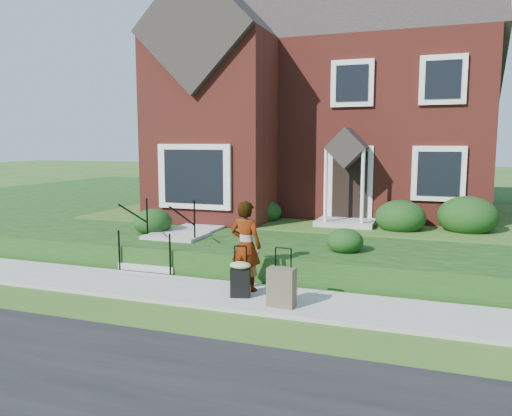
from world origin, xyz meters
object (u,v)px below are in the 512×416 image
at_px(front_steps, 167,246).
at_px(woman, 246,246).
at_px(suitcase_black, 240,277).
at_px(suitcase_olive, 282,287).

relative_size(front_steps, woman, 1.15).
xyz_separation_m(front_steps, woman, (2.62, -1.53, 0.48)).
xyz_separation_m(suitcase_black, suitcase_olive, (0.88, -0.26, -0.03)).
relative_size(front_steps, suitcase_black, 2.09).
distance_m(front_steps, suitcase_olive, 4.20).
bearing_deg(woman, front_steps, -23.61).
distance_m(woman, suitcase_olive, 1.28).
distance_m(front_steps, suitcase_black, 3.33).
xyz_separation_m(front_steps, suitcase_olive, (3.55, -2.24, -0.05)).
height_order(front_steps, suitcase_olive, front_steps).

